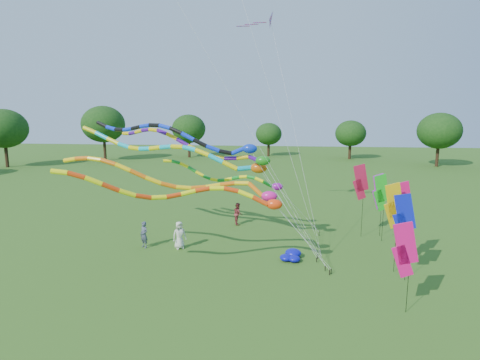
# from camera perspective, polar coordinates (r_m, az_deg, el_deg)

# --- Properties ---
(ground) EXTENTS (160.00, 160.00, 0.00)m
(ground) POSITION_cam_1_polar(r_m,az_deg,el_deg) (20.48, 5.25, -15.22)
(ground) COLOR #2A5D18
(ground) RESTS_ON ground
(tree_ring) EXTENTS (121.29, 113.83, 9.73)m
(tree_ring) POSITION_cam_1_polar(r_m,az_deg,el_deg) (19.34, 17.83, 0.14)
(tree_ring) COLOR #382314
(tree_ring) RESTS_ON ground
(tube_kite_red) EXTENTS (12.93, 3.91, 6.59)m
(tube_kite_red) POSITION_cam_1_polar(r_m,az_deg,el_deg) (19.98, -6.15, -2.01)
(tube_kite_red) COLOR black
(tube_kite_red) RESTS_ON ground
(tube_kite_orange) EXTENTS (14.43, 1.10, 6.79)m
(tube_kite_orange) POSITION_cam_1_polar(r_m,az_deg,el_deg) (21.75, -7.04, -0.23)
(tube_kite_orange) COLOR black
(tube_kite_orange) RESTS_ON ground
(tube_kite_purple) EXTENTS (13.43, 5.86, 8.13)m
(tube_kite_purple) POSITION_cam_1_polar(r_m,az_deg,el_deg) (24.73, -5.39, 4.64)
(tube_kite_purple) COLOR black
(tube_kite_purple) RESTS_ON ground
(tube_kite_blue) EXTENTS (14.22, 3.42, 8.48)m
(tube_kite_blue) POSITION_cam_1_polar(r_m,az_deg,el_deg) (24.60, -7.57, 5.90)
(tube_kite_blue) COLOR black
(tube_kite_blue) RESTS_ON ground
(tube_kite_cyan) EXTENTS (15.56, 3.47, 8.12)m
(tube_kite_cyan) POSITION_cam_1_polar(r_m,az_deg,el_deg) (25.38, -7.50, 3.72)
(tube_kite_cyan) COLOR black
(tube_kite_cyan) RESTS_ON ground
(tube_kite_green) EXTENTS (11.16, 1.62, 5.65)m
(tube_kite_green) POSITION_cam_1_polar(r_m,az_deg,el_deg) (28.56, -0.54, 0.24)
(tube_kite_green) COLOR black
(tube_kite_green) RESTS_ON ground
(delta_kite_high_c) EXTENTS (5.63, 5.99, 15.60)m
(delta_kite_high_c) POSITION_cam_1_polar(r_m,az_deg,el_deg) (28.51, 4.31, 21.76)
(delta_kite_high_c) COLOR black
(delta_kite_high_c) RESTS_ON ground
(banner_pole_blue_b) EXTENTS (1.15, 0.33, 4.60)m
(banner_pole_blue_b) POSITION_cam_1_polar(r_m,az_deg,el_deg) (21.98, 22.29, -4.94)
(banner_pole_blue_b) COLOR black
(banner_pole_blue_b) RESTS_ON ground
(banner_pole_green) EXTENTS (1.13, 0.44, 4.59)m
(banner_pole_green) POSITION_cam_1_polar(r_m,az_deg,el_deg) (27.89, 19.44, -1.72)
(banner_pole_green) COLOR black
(banner_pole_green) RESTS_ON ground
(banner_pole_orange) EXTENTS (1.15, 0.36, 4.96)m
(banner_pole_orange) POSITION_cam_1_polar(r_m,az_deg,el_deg) (22.73, 21.03, -3.45)
(banner_pole_orange) COLOR black
(banner_pole_orange) RESTS_ON ground
(banner_pole_magenta_b) EXTENTS (1.15, 0.32, 4.90)m
(banner_pole_magenta_b) POSITION_cam_1_polar(r_m,az_deg,el_deg) (23.70, 22.15, -3.13)
(banner_pole_magenta_b) COLOR black
(banner_pole_magenta_b) RESTS_ON ground
(banner_pole_violet) EXTENTS (1.09, 0.56, 4.45)m
(banner_pole_violet) POSITION_cam_1_polar(r_m,az_deg,el_deg) (29.06, 19.19, -1.55)
(banner_pole_violet) COLOR black
(banner_pole_violet) RESTS_ON ground
(banner_pole_magenta_a) EXTENTS (1.16, 0.15, 4.09)m
(banner_pole_magenta_a) POSITION_cam_1_polar(r_m,az_deg,el_deg) (18.61, 22.36, -9.18)
(banner_pole_magenta_a) COLOR black
(banner_pole_magenta_a) RESTS_ON ground
(banner_pole_red) EXTENTS (1.15, 0.36, 5.13)m
(banner_pole_red) POSITION_cam_1_polar(r_m,az_deg,el_deg) (28.37, 16.76, -0.31)
(banner_pole_red) COLOR black
(banner_pole_red) RESTS_ON ground
(blue_nylon_heap) EXTENTS (1.64, 1.32, 0.53)m
(blue_nylon_heap) POSITION_cam_1_polar(r_m,az_deg,el_deg) (23.83, 7.07, -10.92)
(blue_nylon_heap) COLOR #0C0FA7
(blue_nylon_heap) RESTS_ON ground
(person_a) EXTENTS (1.03, 0.93, 1.76)m
(person_a) POSITION_cam_1_polar(r_m,az_deg,el_deg) (25.88, -8.62, -7.76)
(person_a) COLOR silver
(person_a) RESTS_ON ground
(person_b) EXTENTS (0.74, 0.68, 1.70)m
(person_b) POSITION_cam_1_polar(r_m,az_deg,el_deg) (26.49, -13.49, -7.57)
(person_b) COLOR #454C61
(person_b) RESTS_ON ground
(person_c) EXTENTS (0.84, 0.96, 1.69)m
(person_c) POSITION_cam_1_polar(r_m,az_deg,el_deg) (30.85, -0.29, -4.81)
(person_c) COLOR maroon
(person_c) RESTS_ON ground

